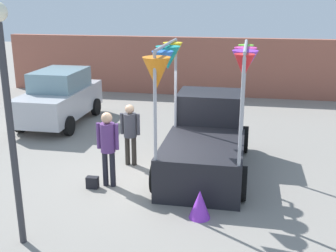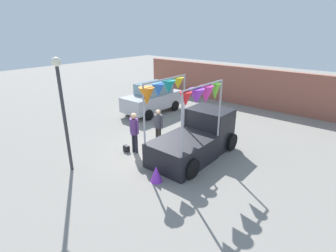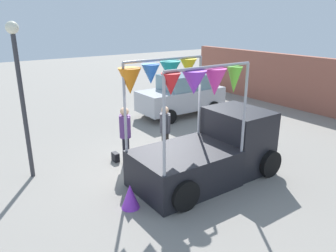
# 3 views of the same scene
# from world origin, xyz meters

# --- Properties ---
(ground_plane) EXTENTS (60.00, 60.00, 0.00)m
(ground_plane) POSITION_xyz_m (0.00, 0.00, 0.00)
(ground_plane) COLOR gray
(vendor_truck) EXTENTS (2.46, 4.15, 3.32)m
(vendor_truck) POSITION_xyz_m (1.28, 0.92, 0.96)
(vendor_truck) COLOR black
(vendor_truck) RESTS_ON ground
(parked_car) EXTENTS (1.88, 4.00, 1.88)m
(parked_car) POSITION_xyz_m (-4.20, 4.06, 0.94)
(parked_car) COLOR #B7B7BC
(parked_car) RESTS_ON ground
(person_customer) EXTENTS (0.53, 0.34, 1.80)m
(person_customer) POSITION_xyz_m (-0.85, -0.63, 1.10)
(person_customer) COLOR black
(person_customer) RESTS_ON ground
(person_vendor) EXTENTS (0.53, 0.34, 1.66)m
(person_vendor) POSITION_xyz_m (-0.70, 0.73, 1.00)
(person_vendor) COLOR #2D2823
(person_vendor) RESTS_ON ground
(handbag) EXTENTS (0.28, 0.16, 0.28)m
(handbag) POSITION_xyz_m (-1.20, -0.83, 0.14)
(handbag) COLOR black
(handbag) RESTS_ON ground
(street_lamp) EXTENTS (0.32, 0.32, 4.23)m
(street_lamp) POSITION_xyz_m (-1.64, -3.24, 2.74)
(street_lamp) COLOR #333338
(street_lamp) RESTS_ON ground
(brick_boundary_wall) EXTENTS (18.00, 0.36, 2.60)m
(brick_boundary_wall) POSITION_xyz_m (0.00, 9.48, 1.30)
(brick_boundary_wall) COLOR #9E5947
(brick_boundary_wall) RESTS_ON ground
(folded_kite_bundle_violet) EXTENTS (0.58, 0.58, 0.60)m
(folded_kite_bundle_violet) POSITION_xyz_m (1.43, -1.75, 0.30)
(folded_kite_bundle_violet) COLOR purple
(folded_kite_bundle_violet) RESTS_ON ground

